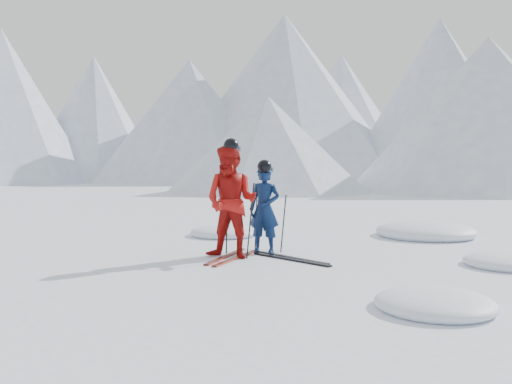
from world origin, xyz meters
The scene contains 12 objects.
ground centered at (0.00, 0.00, 0.00)m, with size 160.00×160.00×0.00m, color white.
skier_blue centered at (-1.65, 0.41, 0.79)m, with size 0.58×0.38×1.59m, color #0C1F48.
skier_red centered at (-1.79, -0.38, 0.98)m, with size 0.95×0.74×1.95m, color #AA110D.
pole_blue_left centered at (-1.95, 0.56, 0.53)m, with size 0.02×0.02×1.06m, color black.
pole_blue_right centered at (-1.40, 0.66, 0.53)m, with size 0.02×0.02×1.06m, color black.
pole_red_left centered at (-2.09, -0.13, 0.65)m, with size 0.02×0.02×1.30m, color black.
pole_red_right centered at (-1.49, -0.23, 0.65)m, with size 0.02×0.02×1.30m, color black.
ski_worn_left centered at (-1.91, -0.38, 0.01)m, with size 0.09×1.70×0.03m, color black.
ski_worn_right centered at (-1.67, -0.38, 0.01)m, with size 0.09×1.70×0.03m, color black.
ski_loose_a centered at (-0.94, 0.19, 0.01)m, with size 0.09×1.70×0.03m, color black.
ski_loose_b centered at (-0.84, 0.04, 0.01)m, with size 0.09×1.70×0.03m, color black.
snow_lumps centered at (-0.18, 2.76, 0.00)m, with size 7.39×7.70×0.48m.
Camera 1 is at (4.07, -7.57, 1.63)m, focal length 38.00 mm.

